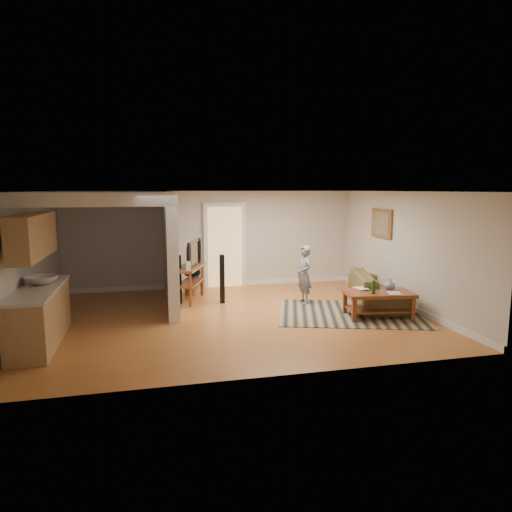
# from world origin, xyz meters

# --- Properties ---
(ground) EXTENTS (7.50, 7.50, 0.00)m
(ground) POSITION_xyz_m (0.00, 0.00, 0.00)
(ground) COLOR #9C5D27
(ground) RESTS_ON ground
(room_shell) EXTENTS (7.54, 6.02, 2.52)m
(room_shell) POSITION_xyz_m (-1.07, 0.43, 1.46)
(room_shell) COLOR beige
(room_shell) RESTS_ON ground
(area_rug) EXTENTS (3.44, 2.92, 0.01)m
(area_rug) POSITION_xyz_m (2.38, -0.28, 0.01)
(area_rug) COLOR black
(area_rug) RESTS_ON ground
(sofa) EXTENTS (1.54, 2.50, 0.68)m
(sofa) POSITION_xyz_m (3.30, 0.35, 0.00)
(sofa) COLOR #464023
(sofa) RESTS_ON ground
(coffee_table) EXTENTS (1.43, 0.96, 0.79)m
(coffee_table) POSITION_xyz_m (2.82, -0.64, 0.41)
(coffee_table) COLOR brown
(coffee_table) RESTS_ON ground
(tv_console) EXTENTS (0.89, 1.37, 1.11)m
(tv_console) POSITION_xyz_m (-0.74, 1.56, 0.73)
(tv_console) COLOR brown
(tv_console) RESTS_ON ground
(speaker_left) EXTENTS (0.12, 0.12, 1.10)m
(speaker_left) POSITION_xyz_m (-0.06, 1.20, 0.55)
(speaker_left) COLOR black
(speaker_left) RESTS_ON ground
(speaker_right) EXTENTS (0.11, 0.11, 1.10)m
(speaker_right) POSITION_xyz_m (-1.00, 1.40, 0.55)
(speaker_right) COLOR black
(speaker_right) RESTS_ON ground
(toy_basket) EXTENTS (0.45, 0.45, 0.40)m
(toy_basket) POSITION_xyz_m (-0.60, 2.22, 0.16)
(toy_basket) COLOR #A16E46
(toy_basket) RESTS_ON ground
(child) EXTENTS (0.37, 0.51, 1.31)m
(child) POSITION_xyz_m (1.73, 0.76, 0.00)
(child) COLOR slate
(child) RESTS_ON ground
(toddler) EXTENTS (0.48, 0.39, 0.91)m
(toddler) POSITION_xyz_m (-0.60, 2.20, 0.00)
(toddler) COLOR #1C1D3C
(toddler) RESTS_ON ground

